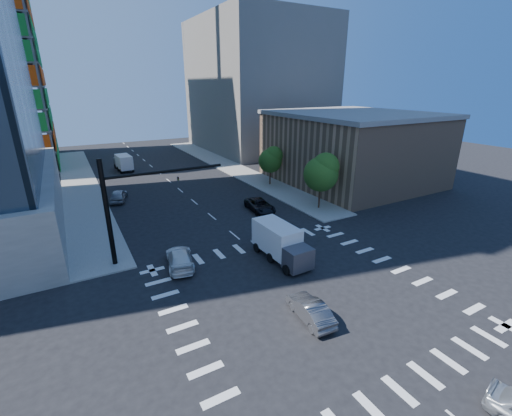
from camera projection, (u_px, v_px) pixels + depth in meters
ground at (306, 295)px, 24.97m from camera, size 160.00×160.00×0.00m
road_markings at (306, 295)px, 24.97m from camera, size 20.00×20.00×0.01m
sidewalk_ne at (229, 167)px, 63.49m from camera, size 5.00×60.00×0.15m
sidewalk_nw at (80, 185)px, 52.00m from camera, size 5.00×60.00×0.15m
commercial_building at (351, 147)px, 52.70m from camera, size 20.50×22.50×10.60m
bg_building_ne at (257, 86)px, 77.72m from camera, size 24.00×30.00×28.00m
signal_mast_nw at (126, 201)px, 27.93m from camera, size 10.20×0.40×9.00m
tree_south at (322, 172)px, 40.58m from camera, size 4.16×4.16×6.82m
tree_north at (271, 159)px, 50.80m from camera, size 3.54×3.52×5.78m
car_nb_far at (260, 205)px, 41.26m from camera, size 2.81×5.31×1.42m
car_sb_near at (180, 258)px, 28.70m from camera, size 3.03×5.33×1.46m
car_sb_mid at (119, 195)px, 44.75m from camera, size 3.06×4.84×1.54m
car_sb_cross at (310, 310)px, 22.18m from camera, size 1.88×4.30×1.38m
box_truck_near at (282, 246)px, 29.42m from camera, size 2.62×5.85×3.03m
box_truck_far at (123, 163)px, 60.74m from camera, size 2.64×5.53×2.83m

